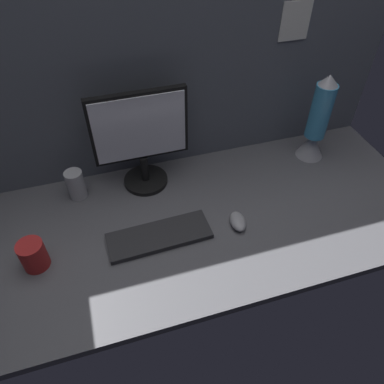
# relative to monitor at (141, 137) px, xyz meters

# --- Properties ---
(ground_plane) EXTENTS (1.80, 0.80, 0.03)m
(ground_plane) POSITION_rel_monitor_xyz_m (0.16, -0.25, -0.24)
(ground_plane) COLOR #515156
(cubicle_wall_back) EXTENTS (1.80, 0.06, 0.78)m
(cubicle_wall_back) POSITION_rel_monitor_xyz_m (0.16, 0.12, 0.17)
(cubicle_wall_back) COLOR #565B66
(cubicle_wall_back) RESTS_ON ground_plane
(monitor) EXTENTS (0.37, 0.18, 0.41)m
(monitor) POSITION_rel_monitor_xyz_m (0.00, 0.00, 0.00)
(monitor) COLOR black
(monitor) RESTS_ON ground_plane
(keyboard) EXTENTS (0.37, 0.14, 0.02)m
(keyboard) POSITION_rel_monitor_xyz_m (-0.02, -0.31, -0.21)
(keyboard) COLOR #262628
(keyboard) RESTS_ON ground_plane
(mouse) EXTENTS (0.07, 0.10, 0.03)m
(mouse) POSITION_rel_monitor_xyz_m (0.28, -0.34, -0.21)
(mouse) COLOR #99999E
(mouse) RESTS_ON ground_plane
(mug_steel) EXTENTS (0.07, 0.07, 0.12)m
(mug_steel) POSITION_rel_monitor_xyz_m (-0.28, -0.01, -0.16)
(mug_steel) COLOR #B2B2B7
(mug_steel) RESTS_ON ground_plane
(mug_red_plastic) EXTENTS (0.09, 0.09, 0.11)m
(mug_red_plastic) POSITION_rel_monitor_xyz_m (-0.44, -0.31, -0.17)
(mug_red_plastic) COLOR red
(mug_red_plastic) RESTS_ON ground_plane
(lava_lamp) EXTENTS (0.12, 0.12, 0.39)m
(lava_lamp) POSITION_rel_monitor_xyz_m (0.74, -0.04, -0.06)
(lava_lamp) COLOR #A5A5AD
(lava_lamp) RESTS_ON ground_plane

